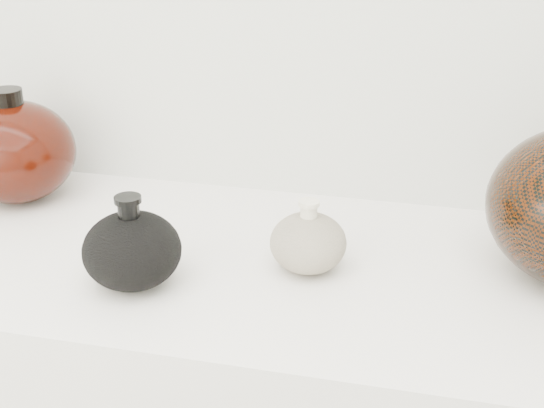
# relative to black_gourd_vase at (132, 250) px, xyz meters

# --- Properties ---
(black_gourd_vase) EXTENTS (0.13, 0.13, 0.13)m
(black_gourd_vase) POSITION_rel_black_gourd_vase_xyz_m (0.00, 0.00, 0.00)
(black_gourd_vase) COLOR black
(black_gourd_vase) RESTS_ON display_counter
(cream_gourd_vase) EXTENTS (0.14, 0.14, 0.11)m
(cream_gourd_vase) POSITION_rel_black_gourd_vase_xyz_m (0.22, 0.10, -0.01)
(cream_gourd_vase) COLOR #BAA68E
(cream_gourd_vase) RESTS_ON display_counter
(left_round_pot) EXTENTS (0.21, 0.21, 0.19)m
(left_round_pot) POSITION_rel_black_gourd_vase_xyz_m (-0.30, 0.22, 0.03)
(left_round_pot) COLOR black
(left_round_pot) RESTS_ON display_counter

